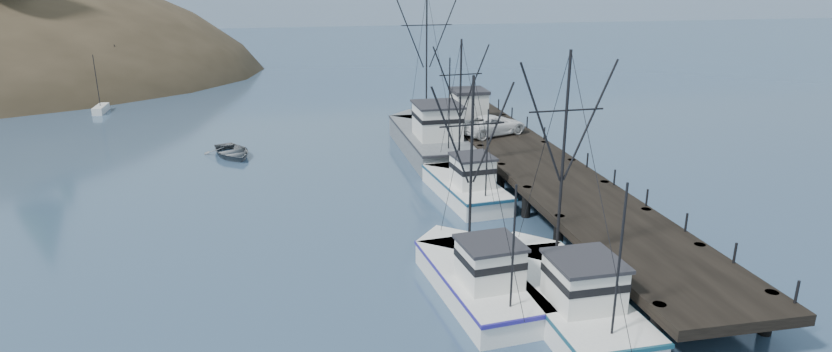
{
  "coord_description": "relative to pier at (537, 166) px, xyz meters",
  "views": [
    {
      "loc": [
        -2.89,
        -24.97,
        15.02
      ],
      "look_at": [
        4.74,
        12.98,
        2.5
      ],
      "focal_mm": 28.0,
      "sensor_mm": 36.0,
      "label": 1
    }
  ],
  "objects": [
    {
      "name": "ground",
      "position": [
        -14.0,
        -16.0,
        -1.69
      ],
      "size": [
        400.0,
        400.0,
        0.0
      ],
      "primitive_type": "plane",
      "color": "navy",
      "rests_on": "ground"
    },
    {
      "name": "pier",
      "position": [
        0.0,
        0.0,
        0.0
      ],
      "size": [
        6.0,
        44.0,
        2.0
      ],
      "color": "black",
      "rests_on": "ground"
    },
    {
      "name": "distant_ridge",
      "position": [
        -4.0,
        154.0,
        -1.69
      ],
      "size": [
        360.0,
        40.0,
        26.0
      ],
      "primitive_type": "cube",
      "color": "#9EB2C6",
      "rests_on": "ground"
    },
    {
      "name": "distant_ridge_far",
      "position": [
        -54.0,
        169.0,
        -1.69
      ],
      "size": [
        180.0,
        25.0,
        18.0
      ],
      "primitive_type": "cube",
      "color": "silver",
      "rests_on": "ground"
    },
    {
      "name": "moored_sailboats",
      "position": [
        -46.09,
        40.85,
        -1.36
      ],
      "size": [
        20.23,
        19.68,
        6.35
      ],
      "color": "white",
      "rests_on": "ground"
    },
    {
      "name": "trawler_near",
      "position": [
        -5.02,
        -16.33,
        -0.87
      ],
      "size": [
        4.21,
        11.98,
        12.05
      ],
      "color": "white",
      "rests_on": "ground"
    },
    {
      "name": "trawler_mid",
      "position": [
        -8.52,
        -13.98,
        -0.87
      ],
      "size": [
        4.56,
        10.82,
        10.74
      ],
      "color": "white",
      "rests_on": "ground"
    },
    {
      "name": "trawler_far",
      "position": [
        -5.4,
        -0.45,
        -0.87
      ],
      "size": [
        4.35,
        10.6,
        10.88
      ],
      "color": "white",
      "rests_on": "ground"
    },
    {
      "name": "work_vessel",
      "position": [
        -5.18,
        11.0,
        -0.46
      ],
      "size": [
        5.12,
        16.38,
        13.63
      ],
      "color": "slate",
      "rests_on": "ground"
    },
    {
      "name": "pier_shed",
      "position": [
        -1.21,
        13.36,
        1.73
      ],
      "size": [
        3.0,
        3.2,
        2.8
      ],
      "color": "silver",
      "rests_on": "pier"
    },
    {
      "name": "pickup_truck",
      "position": [
        -0.63,
        8.13,
        1.1
      ],
      "size": [
        6.23,
        4.42,
        1.58
      ],
      "primitive_type": "imported",
      "rotation": [
        0.0,
        0.0,
        1.92
      ],
      "color": "white",
      "rests_on": "pier"
    },
    {
      "name": "motorboat",
      "position": [
        -21.69,
        12.82,
        -1.69
      ],
      "size": [
        5.4,
        6.25,
        1.09
      ],
      "primitive_type": "imported",
      "rotation": [
        0.0,
        0.0,
        0.37
      ],
      "color": "slate",
      "rests_on": "ground"
    }
  ]
}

